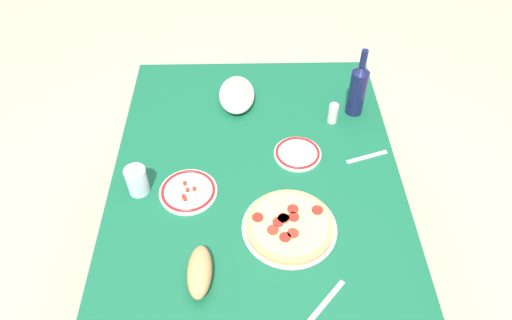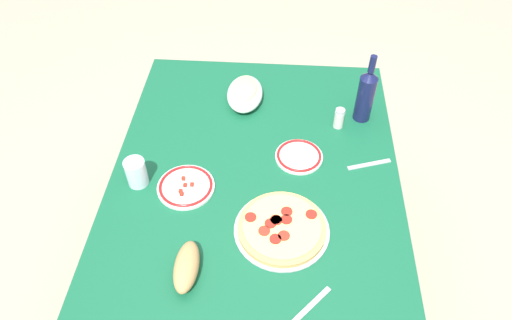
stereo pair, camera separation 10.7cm
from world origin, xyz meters
TOP-DOWN VIEW (x-y plane):
  - ground_plane at (0.00, 0.00)m, footprint 8.00×8.00m
  - dining_table at (0.00, 0.00)m, footprint 1.30×1.06m
  - pepperoni_pizza at (-0.28, -0.10)m, footprint 0.32×0.32m
  - baked_pasta_dish at (0.38, 0.07)m, footprint 0.24×0.15m
  - wine_bottle at (0.30, -0.41)m, footprint 0.07×0.07m
  - water_glass at (-0.11, 0.42)m, footprint 0.07×0.07m
  - side_plate_near at (-0.13, 0.24)m, footprint 0.21×0.21m
  - side_plate_far at (0.05, -0.16)m, footprint 0.18×0.18m
  - bread_loaf at (-0.46, 0.18)m, footprint 0.18×0.08m
  - spice_shaker at (0.24, -0.32)m, footprint 0.04×0.04m
  - fork_left at (0.03, -0.42)m, footprint 0.07×0.17m
  - fork_right at (-0.55, -0.20)m, footprint 0.14×0.13m

SIDE VIEW (x-z plane):
  - ground_plane at x=0.00m, z-range 0.00..0.00m
  - dining_table at x=0.00m, z-range 0.25..0.96m
  - fork_left at x=0.03m, z-range 0.70..0.71m
  - fork_right at x=-0.55m, z-range 0.70..0.71m
  - side_plate_far at x=0.05m, z-range 0.70..0.72m
  - side_plate_near at x=-0.13m, z-range 0.70..0.72m
  - pepperoni_pizza at x=-0.28m, z-range 0.70..0.74m
  - bread_loaf at x=-0.46m, z-range 0.70..0.77m
  - baked_pasta_dish at x=0.38m, z-range 0.71..0.78m
  - spice_shaker at x=0.24m, z-range 0.70..0.79m
  - water_glass at x=-0.11m, z-range 0.70..0.81m
  - wine_bottle at x=0.30m, z-range 0.68..0.97m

